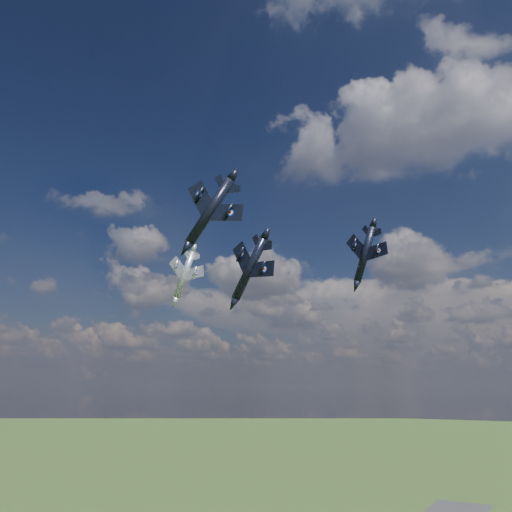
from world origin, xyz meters
The scene contains 4 objects.
jet_lead_navy centered at (8.27, 12.12, 78.97)m, with size 11.27×15.71×3.25m, color black, non-canonical shape.
jet_right_navy centered at (15.38, -9.56, 81.20)m, with size 9.48×13.21×2.73m, color black, non-canonical shape.
jet_high_navy centered at (20.17, 38.35, 86.02)m, with size 11.48×16.00×3.31m, color black, non-canonical shape.
jet_left_silver centered at (-15.90, 24.89, 83.17)m, with size 10.48×14.61×3.02m, color #92959B, non-canonical shape.
Camera 1 is at (50.69, -58.36, 59.40)m, focal length 35.00 mm.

